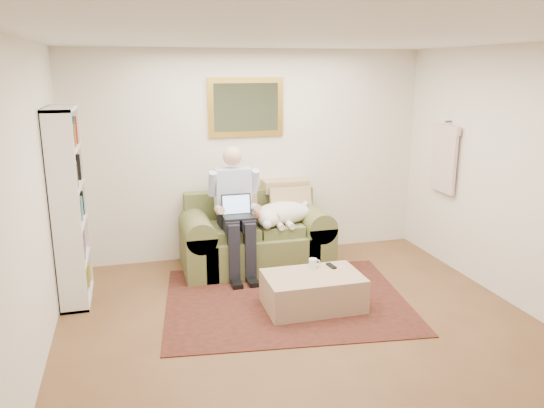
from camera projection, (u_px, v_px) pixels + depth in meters
name	position (u px, v px, depth m)	size (l,w,h in m)	color
room_shell	(305.00, 193.00, 4.67)	(4.51, 5.00, 2.61)	brown
rug	(286.00, 300.00, 5.57)	(2.48, 1.98, 0.01)	black
sofa	(256.00, 242.00, 6.46)	(1.77, 0.90, 1.06)	brown
seated_man	(236.00, 212.00, 6.13)	(0.58, 0.83, 1.49)	#8C99D8
laptop	(237.00, 211.00, 6.06)	(0.34, 0.27, 0.25)	black
sleeping_dog	(283.00, 213.00, 6.36)	(0.73, 0.46, 0.27)	white
ottoman	(313.00, 291.00, 5.36)	(0.97, 0.62, 0.35)	tan
coffee_mug	(313.00, 263.00, 5.49)	(0.08, 0.08, 0.10)	white
tv_remote	(331.00, 266.00, 5.53)	(0.05, 0.15, 0.02)	black
bookshelf	(69.00, 207.00, 5.38)	(0.28, 0.80, 2.00)	white
wall_mirror	(246.00, 107.00, 6.49)	(0.94, 0.04, 0.72)	gold
hanging_shirt	(444.00, 155.00, 6.38)	(0.06, 0.52, 0.90)	beige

